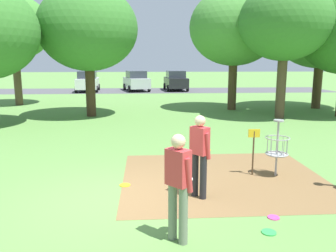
{
  "coord_description": "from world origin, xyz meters",
  "views": [
    {
      "loc": [
        0.62,
        -6.63,
        2.78
      ],
      "look_at": [
        1.23,
        2.63,
        1.0
      ],
      "focal_mm": 36.66,
      "sensor_mm": 36.0,
      "label": 1
    }
  ],
  "objects_px": {
    "parked_car_center_right": "(176,81)",
    "player_waiting_left": "(178,182)",
    "frisbee_mid_grass": "(269,232)",
    "tree_far_center": "(322,26)",
    "frisbee_far_left": "(274,217)",
    "parked_car_leftmost": "(88,81)",
    "tree_mid_left": "(285,22)",
    "disc_golf_basket": "(275,146)",
    "parked_car_center_left": "(136,81)",
    "tree_far_left": "(234,27)",
    "frisbee_near_basket": "(125,185)",
    "player_waiting_right": "(200,152)",
    "tree_mid_center": "(13,27)",
    "tree_near_right": "(88,29)"
  },
  "relations": [
    {
      "from": "player_waiting_right",
      "to": "frisbee_near_basket",
      "type": "bearing_deg",
      "value": 153.97
    },
    {
      "from": "tree_mid_left",
      "to": "parked_car_center_right",
      "type": "height_order",
      "value": "tree_mid_left"
    },
    {
      "from": "disc_golf_basket",
      "to": "player_waiting_right",
      "type": "bearing_deg",
      "value": -148.99
    },
    {
      "from": "frisbee_near_basket",
      "to": "parked_car_center_left",
      "type": "distance_m",
      "value": 24.82
    },
    {
      "from": "frisbee_mid_grass",
      "to": "tree_mid_left",
      "type": "distance_m",
      "value": 12.89
    },
    {
      "from": "disc_golf_basket",
      "to": "parked_car_center_left",
      "type": "height_order",
      "value": "parked_car_center_left"
    },
    {
      "from": "frisbee_far_left",
      "to": "tree_far_left",
      "type": "height_order",
      "value": "tree_far_left"
    },
    {
      "from": "tree_mid_center",
      "to": "tree_far_left",
      "type": "distance_m",
      "value": 13.29
    },
    {
      "from": "parked_car_center_right",
      "to": "player_waiting_left",
      "type": "bearing_deg",
      "value": -94.98
    },
    {
      "from": "parked_car_center_left",
      "to": "parked_car_center_right",
      "type": "bearing_deg",
      "value": 3.18
    },
    {
      "from": "tree_mid_left",
      "to": "tree_far_left",
      "type": "xyz_separation_m",
      "value": [
        -1.6,
        3.1,
        0.02
      ]
    },
    {
      "from": "frisbee_mid_grass",
      "to": "parked_car_center_left",
      "type": "xyz_separation_m",
      "value": [
        -2.81,
        27.13,
        0.91
      ]
    },
    {
      "from": "parked_car_center_left",
      "to": "tree_mid_left",
      "type": "bearing_deg",
      "value": -65.18
    },
    {
      "from": "frisbee_far_left",
      "to": "tree_mid_left",
      "type": "distance_m",
      "value": 12.34
    },
    {
      "from": "player_waiting_right",
      "to": "tree_near_right",
      "type": "height_order",
      "value": "tree_near_right"
    },
    {
      "from": "disc_golf_basket",
      "to": "parked_car_leftmost",
      "type": "xyz_separation_m",
      "value": [
        -8.33,
        23.99,
        0.17
      ]
    },
    {
      "from": "tree_mid_left",
      "to": "parked_car_center_right",
      "type": "distance_m",
      "value": 16.98
    },
    {
      "from": "tree_far_left",
      "to": "player_waiting_right",
      "type": "bearing_deg",
      "value": -106.99
    },
    {
      "from": "tree_far_center",
      "to": "parked_car_center_right",
      "type": "height_order",
      "value": "tree_far_center"
    },
    {
      "from": "frisbee_far_left",
      "to": "tree_far_center",
      "type": "relative_size",
      "value": 0.03
    },
    {
      "from": "player_waiting_left",
      "to": "parked_car_leftmost",
      "type": "relative_size",
      "value": 0.4
    },
    {
      "from": "player_waiting_right",
      "to": "parked_car_center_right",
      "type": "xyz_separation_m",
      "value": [
        1.8,
        25.77,
        -0.05
      ]
    },
    {
      "from": "parked_car_leftmost",
      "to": "parked_car_center_left",
      "type": "height_order",
      "value": "same"
    },
    {
      "from": "tree_near_right",
      "to": "parked_car_center_right",
      "type": "height_order",
      "value": "tree_near_right"
    },
    {
      "from": "disc_golf_basket",
      "to": "frisbee_mid_grass",
      "type": "height_order",
      "value": "disc_golf_basket"
    },
    {
      "from": "player_waiting_right",
      "to": "parked_car_leftmost",
      "type": "distance_m",
      "value": 25.98
    },
    {
      "from": "player_waiting_left",
      "to": "frisbee_mid_grass",
      "type": "relative_size",
      "value": 7.1
    },
    {
      "from": "tree_far_left",
      "to": "frisbee_far_left",
      "type": "bearing_deg",
      "value": -101.08
    },
    {
      "from": "frisbee_far_left",
      "to": "parked_car_center_right",
      "type": "bearing_deg",
      "value": 88.71
    },
    {
      "from": "tree_mid_left",
      "to": "frisbee_mid_grass",
      "type": "bearing_deg",
      "value": -112.25
    },
    {
      "from": "frisbee_near_basket",
      "to": "parked_car_leftmost",
      "type": "bearing_deg",
      "value": 100.99
    },
    {
      "from": "tree_near_right",
      "to": "tree_far_center",
      "type": "distance_m",
      "value": 12.98
    },
    {
      "from": "disc_golf_basket",
      "to": "parked_car_leftmost",
      "type": "relative_size",
      "value": 0.32
    },
    {
      "from": "frisbee_near_basket",
      "to": "parked_car_center_left",
      "type": "xyz_separation_m",
      "value": [
        -0.34,
        24.8,
        0.91
      ]
    },
    {
      "from": "tree_far_center",
      "to": "frisbee_near_basket",
      "type": "bearing_deg",
      "value": -131.01
    },
    {
      "from": "player_waiting_right",
      "to": "frisbee_far_left",
      "type": "relative_size",
      "value": 8.0
    },
    {
      "from": "player_waiting_left",
      "to": "parked_car_center_left",
      "type": "xyz_separation_m",
      "value": [
        -1.3,
        27.28,
        -0.05
      ]
    },
    {
      "from": "tree_near_right",
      "to": "parked_car_center_right",
      "type": "xyz_separation_m",
      "value": [
        5.62,
        14.97,
        -3.38
      ]
    },
    {
      "from": "frisbee_mid_grass",
      "to": "tree_far_left",
      "type": "bearing_deg",
      "value": 78.25
    },
    {
      "from": "frisbee_mid_grass",
      "to": "tree_mid_center",
      "type": "bearing_deg",
      "value": 120.18
    },
    {
      "from": "player_waiting_right",
      "to": "frisbee_far_left",
      "type": "bearing_deg",
      "value": -41.31
    },
    {
      "from": "tree_mid_center",
      "to": "parked_car_center_left",
      "type": "bearing_deg",
      "value": 54.17
    },
    {
      "from": "parked_car_center_right",
      "to": "frisbee_mid_grass",
      "type": "bearing_deg",
      "value": -91.85
    },
    {
      "from": "frisbee_far_left",
      "to": "tree_mid_left",
      "type": "xyz_separation_m",
      "value": [
        4.29,
        10.64,
        4.55
      ]
    },
    {
      "from": "frisbee_mid_grass",
      "to": "tree_far_center",
      "type": "bearing_deg",
      "value": 60.84
    },
    {
      "from": "tree_far_left",
      "to": "frisbee_near_basket",
      "type": "bearing_deg",
      "value": -114.52
    },
    {
      "from": "tree_far_center",
      "to": "tree_mid_left",
      "type": "bearing_deg",
      "value": -136.75
    },
    {
      "from": "tree_mid_left",
      "to": "parked_car_leftmost",
      "type": "xyz_separation_m",
      "value": [
        -11.79,
        15.61,
        -3.63
      ]
    },
    {
      "from": "frisbee_mid_grass",
      "to": "parked_car_center_left",
      "type": "distance_m",
      "value": 27.29
    },
    {
      "from": "frisbee_far_left",
      "to": "parked_car_center_right",
      "type": "relative_size",
      "value": 0.05
    }
  ]
}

